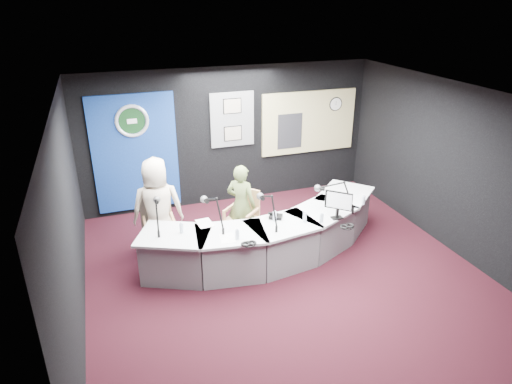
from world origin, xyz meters
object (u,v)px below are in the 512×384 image
object	(u,v)px
person_woman	(241,205)
person_man	(158,208)
broadcast_desk	(269,236)
armchair_right	(241,215)
armchair_left	(160,229)

from	to	relation	value
person_woman	person_man	bearing A→B (deg)	38.63
broadcast_desk	person_woman	bearing A→B (deg)	115.73
armchair_right	person_man	world-z (taller)	person_man
broadcast_desk	armchair_left	distance (m)	1.84
armchair_right	person_woman	size ratio (longest dim) A/B	0.73
armchair_left	person_woman	xyz separation A→B (m)	(1.41, -0.09, 0.27)
armchair_left	armchair_right	distance (m)	1.41
armchair_left	person_woman	distance (m)	1.44
armchair_left	person_man	xyz separation A→B (m)	(0.00, 0.00, 0.40)
person_man	person_woman	xyz separation A→B (m)	(1.41, -0.09, -0.12)
armchair_right	broadcast_desk	bearing A→B (deg)	-16.12
broadcast_desk	person_man	size ratio (longest dim) A/B	2.64
person_woman	broadcast_desk	bearing A→B (deg)	157.94
person_woman	armchair_right	bearing A→B (deg)	-0.00
person_man	armchair_right	bearing A→B (deg)	-179.33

